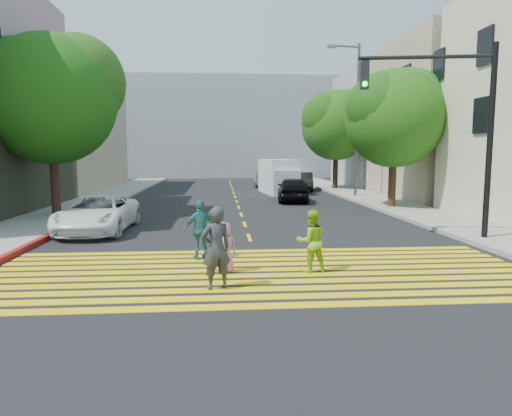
{
  "coord_description": "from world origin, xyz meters",
  "views": [
    {
      "loc": [
        -1.0,
        -9.62,
        2.92
      ],
      "look_at": [
        0.0,
        3.0,
        1.4
      ],
      "focal_mm": 32.0,
      "sensor_mm": 36.0,
      "label": 1
    }
  ],
  "objects": [
    {
      "name": "ground",
      "position": [
        0.0,
        0.0,
        0.0
      ],
      "size": [
        120.0,
        120.0,
        0.0
      ],
      "primitive_type": "plane",
      "color": "black"
    },
    {
      "name": "lane_line",
      "position": [
        0.0,
        22.5,
        0.01
      ],
      "size": [
        0.12,
        34.4,
        0.01
      ],
      "color": "yellow",
      "rests_on": "ground"
    },
    {
      "name": "curb_red",
      "position": [
        -6.9,
        6.0,
        0.08
      ],
      "size": [
        0.2,
        8.0,
        0.16
      ],
      "primitive_type": "cube",
      "color": "maroon",
      "rests_on": "ground"
    },
    {
      "name": "crosswalk",
      "position": [
        0.0,
        1.28,
        0.01
      ],
      "size": [
        13.4,
        5.3,
        0.01
      ],
      "color": "yellow",
      "rests_on": "ground"
    },
    {
      "name": "sidewalk_right",
      "position": [
        8.5,
        15.0,
        0.07
      ],
      "size": [
        3.0,
        60.0,
        0.15
      ],
      "primitive_type": "cube",
      "color": "gray",
      "rests_on": "ground"
    },
    {
      "name": "pedestrian_extra",
      "position": [
        -1.53,
        2.83,
        0.83
      ],
      "size": [
        1.04,
        0.64,
        1.66
      ],
      "primitive_type": "imported",
      "rotation": [
        0.0,
        0.0,
        3.4
      ],
      "color": "#2C6B74",
      "rests_on": "ground"
    },
    {
      "name": "white_sedan",
      "position": [
        -5.56,
        7.65,
        0.69
      ],
      "size": [
        2.39,
        5.02,
        1.38
      ],
      "primitive_type": "imported",
      "rotation": [
        0.0,
        0.0,
        -0.02
      ],
      "color": "white",
      "rests_on": "ground"
    },
    {
      "name": "tree_right_near",
      "position": [
        8.07,
        13.67,
        4.98
      ],
      "size": [
        6.09,
        5.88,
        7.37
      ],
      "rotation": [
        0.0,
        0.0,
        0.18
      ],
      "color": "black",
      "rests_on": "ground"
    },
    {
      "name": "building_right_grey",
      "position": [
        15.0,
        30.0,
        5.0
      ],
      "size": [
        10.0,
        10.0,
        10.0
      ],
      "primitive_type": "cube",
      "color": "gray",
      "rests_on": "ground"
    },
    {
      "name": "building_left_tan",
      "position": [
        -16.0,
        28.0,
        5.0
      ],
      "size": [
        12.0,
        16.0,
        10.0
      ],
      "primitive_type": "cube",
      "color": "tan",
      "rests_on": "ground"
    },
    {
      "name": "pedestrian_woman",
      "position": [
        1.23,
        1.26,
        0.78
      ],
      "size": [
        0.83,
        0.69,
        1.55
      ],
      "primitive_type": "imported",
      "rotation": [
        0.0,
        0.0,
        3.29
      ],
      "color": "#8CC21E",
      "rests_on": "ground"
    },
    {
      "name": "white_van",
      "position": [
        3.27,
        23.29,
        1.17
      ],
      "size": [
        2.5,
        5.41,
        2.47
      ],
      "rotation": [
        0.0,
        0.0,
        0.11
      ],
      "color": "silver",
      "rests_on": "ground"
    },
    {
      "name": "silver_car",
      "position": [
        3.11,
        30.66,
        0.72
      ],
      "size": [
        2.58,
        5.16,
        1.44
      ],
      "primitive_type": "imported",
      "rotation": [
        0.0,
        0.0,
        3.03
      ],
      "color": "#9A9A9A",
      "rests_on": "ground"
    },
    {
      "name": "backdrop_block",
      "position": [
        0.0,
        48.0,
        6.0
      ],
      "size": [
        30.0,
        8.0,
        12.0
      ],
      "primitive_type": "cube",
      "color": "gray",
      "rests_on": "ground"
    },
    {
      "name": "tree_left",
      "position": [
        -8.44,
        11.85,
        5.62
      ],
      "size": [
        7.35,
        7.24,
        8.34
      ],
      "rotation": [
        0.0,
        0.0,
        0.3
      ],
      "color": "#41221B",
      "rests_on": "ground"
    },
    {
      "name": "dark_car_near",
      "position": [
        3.41,
        17.74,
        0.76
      ],
      "size": [
        2.31,
        4.67,
        1.53
      ],
      "primitive_type": "imported",
      "rotation": [
        0.0,
        0.0,
        3.03
      ],
      "color": "black",
      "rests_on": "ground"
    },
    {
      "name": "sidewalk_left",
      "position": [
        -8.5,
        22.0,
        0.07
      ],
      "size": [
        3.0,
        40.0,
        0.15
      ],
      "primitive_type": "cube",
      "color": "gray",
      "rests_on": "ground"
    },
    {
      "name": "pedestrian_man",
      "position": [
        -1.09,
        0.01,
        0.9
      ],
      "size": [
        0.77,
        0.63,
        1.8
      ],
      "primitive_type": "imported",
      "rotation": [
        0.0,
        0.0,
        3.49
      ],
      "color": "#343539",
      "rests_on": "ground"
    },
    {
      "name": "tree_right_far",
      "position": [
        8.29,
        26.38,
        5.43
      ],
      "size": [
        6.84,
        6.66,
        8.04
      ],
      "rotation": [
        0.0,
        0.0,
        0.23
      ],
      "color": "black",
      "rests_on": "ground"
    },
    {
      "name": "traffic_signal",
      "position": [
        6.6,
        4.89,
        4.16
      ],
      "size": [
        4.35,
        0.95,
        6.43
      ],
      "rotation": [
        0.0,
        0.0,
        -0.17
      ],
      "color": "black",
      "rests_on": "ground"
    },
    {
      "name": "building_right_tan",
      "position": [
        15.0,
        19.0,
        5.0
      ],
      "size": [
        10.0,
        10.0,
        10.0
      ],
      "primitive_type": "cube",
      "color": "tan",
      "rests_on": "ground"
    },
    {
      "name": "dark_car_parked",
      "position": [
        5.5,
        25.79,
        0.72
      ],
      "size": [
        2.2,
        4.53,
        1.43
      ],
      "primitive_type": "imported",
      "rotation": [
        0.0,
        0.0,
        -0.16
      ],
      "color": "black",
      "rests_on": "ground"
    },
    {
      "name": "street_lamp",
      "position": [
        7.72,
        19.79,
        5.67
      ],
      "size": [
        2.24,
        0.51,
        9.88
      ],
      "rotation": [
        0.0,
        0.0,
        0.13
      ],
      "color": "#4B4C56",
      "rests_on": "ground"
    },
    {
      "name": "pedestrian_child",
      "position": [
        -0.9,
        1.35,
        0.63
      ],
      "size": [
        0.71,
        0.58,
        1.26
      ],
      "primitive_type": "imported",
      "rotation": [
        0.0,
        0.0,
        3.47
      ],
      "color": "#C1789C",
      "rests_on": "ground"
    }
  ]
}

